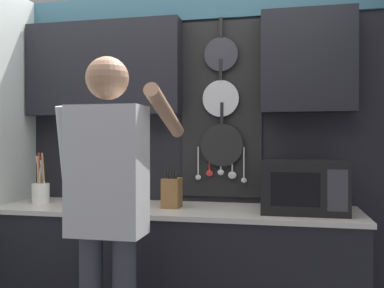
# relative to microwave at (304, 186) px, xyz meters

# --- Properties ---
(base_cabinet_counter) EXTENTS (2.35, 0.63, 0.92)m
(base_cabinet_counter) POSITION_rel_microwave_xyz_m (-0.82, -0.01, -0.62)
(base_cabinet_counter) COLOR black
(base_cabinet_counter) RESTS_ON ground_plane
(back_wall_unit) EXTENTS (2.92, 0.20, 2.41)m
(back_wall_unit) POSITION_rel_microwave_xyz_m (-0.84, 0.28, 0.42)
(back_wall_unit) COLOR black
(back_wall_unit) RESTS_ON ground_plane
(microwave) EXTENTS (0.50, 0.40, 0.31)m
(microwave) POSITION_rel_microwave_xyz_m (0.00, 0.00, 0.00)
(microwave) COLOR black
(microwave) RESTS_ON base_cabinet_counter
(knife_block) EXTENTS (0.11, 0.15, 0.27)m
(knife_block) POSITION_rel_microwave_xyz_m (-0.83, 0.00, -0.06)
(knife_block) COLOR brown
(knife_block) RESTS_ON base_cabinet_counter
(utensil_crock) EXTENTS (0.12, 0.12, 0.35)m
(utensil_crock) POSITION_rel_microwave_xyz_m (-1.77, 0.00, -0.07)
(utensil_crock) COLOR white
(utensil_crock) RESTS_ON base_cabinet_counter
(person) EXTENTS (0.54, 0.67, 1.78)m
(person) POSITION_rel_microwave_xyz_m (-0.99, -0.65, -0.01)
(person) COLOR #383842
(person) RESTS_ON ground_plane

